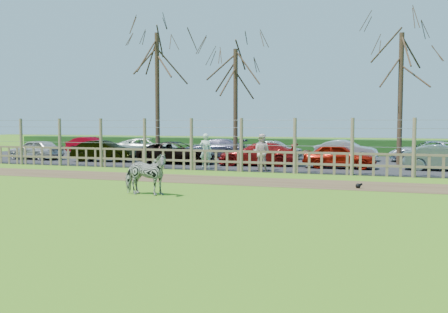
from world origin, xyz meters
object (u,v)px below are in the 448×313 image
(tree_left, at_px, (157,65))
(car_4, at_px, (339,156))
(car_2, at_px, (177,153))
(visitor_a, at_px, (206,151))
(car_10, at_px, (274,149))
(tree_mid, at_px, (236,78))
(crow, at_px, (358,186))
(car_0, at_px, (36,149))
(tree_right, at_px, (401,66))
(car_7, at_px, (91,145))
(car_12, at_px, (428,152))
(car_9, at_px, (214,148))
(car_8, at_px, (148,147))
(car_11, at_px, (346,150))
(car_1, at_px, (104,151))
(car_5, at_px, (444,158))
(visitor_b, at_px, (261,152))
(car_3, at_px, (258,154))
(zebra, at_px, (145,174))

(tree_left, height_order, car_4, tree_left)
(tree_left, height_order, car_2, tree_left)
(visitor_a, xyz_separation_m, car_10, (1.74, 7.44, -0.26))
(car_4, bearing_deg, tree_mid, 67.65)
(tree_mid, relative_size, crow, 28.28)
(tree_left, bearing_deg, car_0, -167.92)
(tree_right, xyz_separation_m, car_4, (-2.80, -3.21, -4.60))
(car_7, bearing_deg, car_12, -86.36)
(car_9, bearing_deg, car_12, 87.26)
(tree_mid, relative_size, car_10, 1.94)
(car_0, height_order, car_8, same)
(tree_mid, height_order, car_11, tree_mid)
(tree_left, distance_m, visitor_a, 7.58)
(car_1, distance_m, car_4, 13.32)
(tree_right, distance_m, car_2, 12.78)
(car_5, bearing_deg, car_11, 48.78)
(car_8, bearing_deg, car_9, -93.88)
(car_2, bearing_deg, car_8, 34.68)
(tree_left, distance_m, car_11, 12.18)
(tree_right, distance_m, car_12, 5.36)
(car_10, distance_m, car_12, 8.86)
(car_4, bearing_deg, car_10, 41.51)
(visitor_b, relative_size, car_0, 0.49)
(visitor_a, xyz_separation_m, car_8, (-6.82, 7.06, -0.26))
(car_3, height_order, car_10, same)
(crow, height_order, car_3, car_3)
(tree_right, relative_size, car_7, 2.02)
(car_5, relative_size, car_7, 1.00)
(car_1, relative_size, car_9, 0.88)
(zebra, bearing_deg, visitor_b, -10.34)
(car_4, bearing_deg, car_1, 91.13)
(tree_right, height_order, car_2, tree_right)
(tree_right, distance_m, crow, 11.58)
(car_0, bearing_deg, car_3, 95.38)
(visitor_a, distance_m, visitor_b, 2.84)
(tree_mid, relative_size, car_8, 1.58)
(tree_mid, relative_size, car_11, 1.87)
(car_9, xyz_separation_m, car_11, (8.26, 0.04, 0.00))
(car_4, distance_m, car_8, 13.91)
(car_3, relative_size, car_10, 1.17)
(car_3, relative_size, car_5, 1.14)
(tree_right, relative_size, car_8, 1.70)
(zebra, distance_m, car_10, 16.16)
(tree_mid, xyz_separation_m, car_9, (-2.20, 2.44, -4.23))
(zebra, bearing_deg, car_9, 12.28)
(car_12, bearing_deg, car_1, -76.37)
(crow, height_order, car_4, car_4)
(car_8, relative_size, car_12, 1.00)
(car_3, height_order, car_12, same)
(car_2, height_order, car_5, same)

